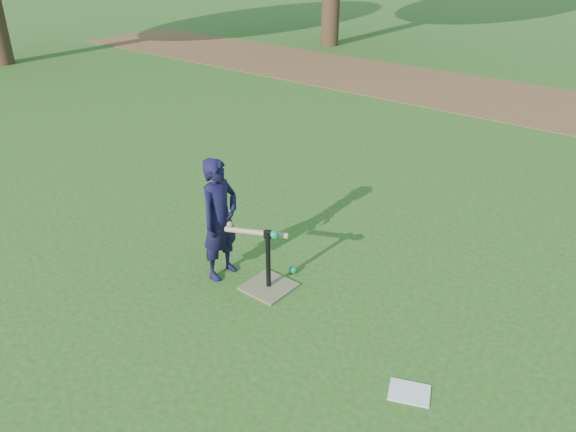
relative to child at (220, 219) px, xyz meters
The scene contains 7 objects.
ground 0.78m from the child, 74.13° to the left, with size 80.00×80.00×0.00m, color #285116.
dirt_strip 7.99m from the child, 89.05° to the left, with size 24.00×3.00×0.01m, color brown.
child is the anchor object (origin of this frame).
wiffle_ball_ground 0.90m from the child, 38.51° to the left, with size 0.08×0.08×0.08m, color #0C8A48.
clipboard 2.31m from the child, ahead, with size 0.30×0.23×0.01m, color white.
batting_tee 0.72m from the child, ahead, with size 0.44×0.44×0.61m.
swing_action 0.41m from the child, ahead, with size 0.61×0.30×0.12m.
Camera 1 is at (3.27, -3.76, 3.09)m, focal length 35.00 mm.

